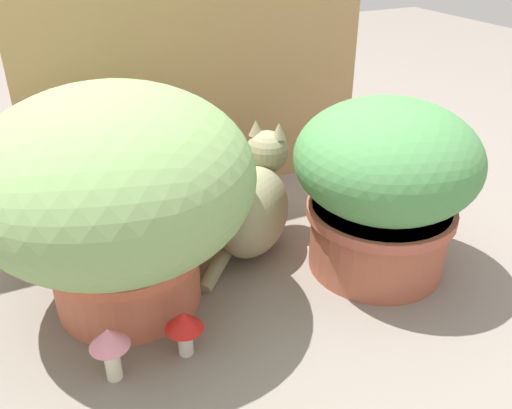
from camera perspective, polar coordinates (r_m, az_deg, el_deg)
name	(u,v)px	position (r m, az deg, el deg)	size (l,w,h in m)	color
ground_plane	(247,295)	(1.25, -0.94, -9.46)	(6.00, 6.00, 0.00)	gray
cardboard_backdrop	(202,49)	(1.55, -5.69, 15.90)	(1.00, 0.03, 0.86)	tan
grass_planter	(116,190)	(1.12, -14.45, 1.44)	(0.56, 0.56, 0.48)	#C26448
leafy_planter	(384,182)	(1.26, 13.28, 2.28)	(0.41, 0.41, 0.41)	#AD5A41
cat	(254,204)	(1.35, -0.19, 0.00)	(0.35, 0.31, 0.32)	#97916B
mushroom_ornament_pink	(109,343)	(1.04, -15.11, -13.88)	(0.07, 0.07, 0.12)	#EFEAC6
mushroom_ornament_red	(184,325)	(1.07, -7.55, -12.37)	(0.08, 0.08, 0.10)	silver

